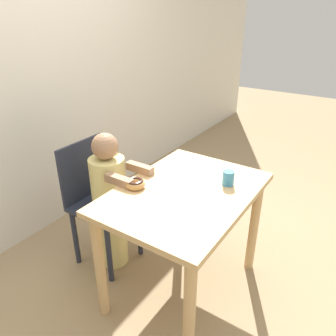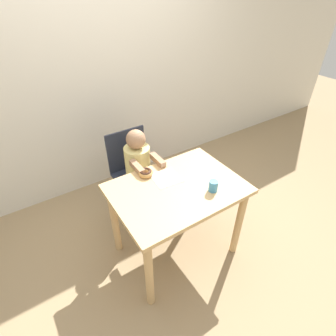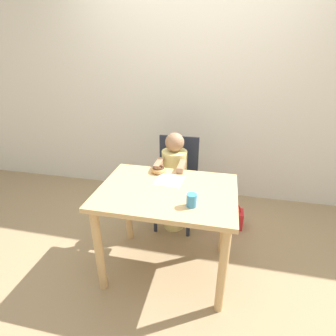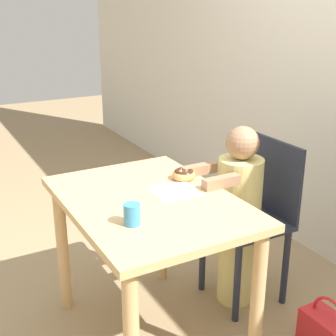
{
  "view_description": "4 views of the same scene",
  "coord_description": "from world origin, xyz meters",
  "views": [
    {
      "loc": [
        -1.39,
        -0.81,
        1.68
      ],
      "look_at": [
        -0.02,
        0.11,
        0.86
      ],
      "focal_mm": 35.0,
      "sensor_mm": 36.0,
      "label": 1
    },
    {
      "loc": [
        -0.88,
        -1.22,
        2.02
      ],
      "look_at": [
        -0.02,
        0.11,
        0.86
      ],
      "focal_mm": 28.0,
      "sensor_mm": 36.0,
      "label": 2
    },
    {
      "loc": [
        0.35,
        -1.58,
        1.67
      ],
      "look_at": [
        -0.02,
        0.11,
        0.86
      ],
      "focal_mm": 28.0,
      "sensor_mm": 36.0,
      "label": 3
    },
    {
      "loc": [
        1.71,
        -0.85,
        1.57
      ],
      "look_at": [
        -0.02,
        0.11,
        0.86
      ],
      "focal_mm": 50.0,
      "sensor_mm": 36.0,
      "label": 4
    }
  ],
  "objects": [
    {
      "name": "chair",
      "position": [
        -0.05,
        0.66,
        0.47
      ],
      "size": [
        0.39,
        0.39,
        0.89
      ],
      "color": "#232838",
      "rests_on": "ground_plane"
    },
    {
      "name": "donut",
      "position": [
        -0.13,
        0.26,
        0.77
      ],
      "size": [
        0.12,
        0.12,
        0.05
      ],
      "color": "tan",
      "rests_on": "dining_table"
    },
    {
      "name": "handbag",
      "position": [
        0.5,
        0.68,
        0.1
      ],
      "size": [
        0.26,
        0.14,
        0.29
      ],
      "color": "red",
      "rests_on": "ground_plane"
    },
    {
      "name": "napkin",
      "position": [
        -0.01,
        0.14,
        0.74
      ],
      "size": [
        0.22,
        0.22,
        0.0
      ],
      "color": "white",
      "rests_on": "dining_table"
    },
    {
      "name": "cup",
      "position": [
        0.2,
        -0.17,
        0.79
      ],
      "size": [
        0.07,
        0.07,
        0.09
      ],
      "color": "teal",
      "rests_on": "dining_table"
    },
    {
      "name": "wall_back",
      "position": [
        0.0,
        1.34,
        1.25
      ],
      "size": [
        8.0,
        0.05,
        2.5
      ],
      "color": "silver",
      "rests_on": "ground_plane"
    },
    {
      "name": "child_figure",
      "position": [
        -0.05,
        0.55,
        0.5
      ],
      "size": [
        0.25,
        0.4,
        0.99
      ],
      "color": "#E0D17F",
      "rests_on": "ground_plane"
    },
    {
      "name": "ground_plane",
      "position": [
        0.0,
        0.0,
        0.0
      ],
      "size": [
        12.0,
        12.0,
        0.0
      ],
      "primitive_type": "plane",
      "color": "#997F5B"
    },
    {
      "name": "dining_table",
      "position": [
        0.0,
        0.0,
        0.62
      ],
      "size": [
        0.98,
        0.71,
        0.74
      ],
      "color": "tan",
      "rests_on": "ground_plane"
    }
  ]
}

